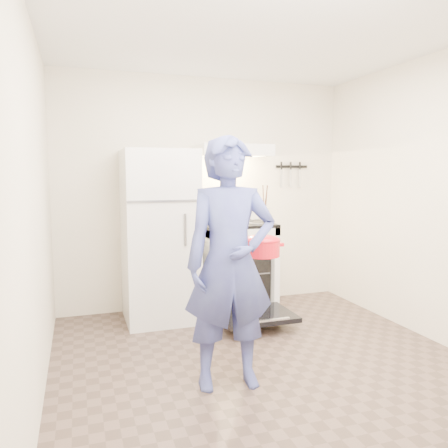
{
  "coord_description": "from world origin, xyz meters",
  "views": [
    {
      "loc": [
        -1.34,
        -2.84,
        1.47
      ],
      "look_at": [
        -0.05,
        1.0,
        1.0
      ],
      "focal_mm": 35.0,
      "sensor_mm": 36.0,
      "label": 1
    }
  ],
  "objects_px": {
    "refrigerator": "(159,236)",
    "person": "(230,263)",
    "tea_kettle": "(213,208)",
    "dutch_oven": "(262,248)",
    "stove_body": "(235,268)"
  },
  "relations": [
    {
      "from": "stove_body",
      "to": "dutch_oven",
      "type": "height_order",
      "value": "dutch_oven"
    },
    {
      "from": "tea_kettle",
      "to": "dutch_oven",
      "type": "bearing_deg",
      "value": -92.88
    },
    {
      "from": "stove_body",
      "to": "dutch_oven",
      "type": "bearing_deg",
      "value": -100.93
    },
    {
      "from": "refrigerator",
      "to": "tea_kettle",
      "type": "relative_size",
      "value": 5.72
    },
    {
      "from": "person",
      "to": "dutch_oven",
      "type": "relative_size",
      "value": 5.08
    },
    {
      "from": "refrigerator",
      "to": "person",
      "type": "xyz_separation_m",
      "value": [
        0.21,
        -1.54,
        0.01
      ]
    },
    {
      "from": "stove_body",
      "to": "tea_kettle",
      "type": "bearing_deg",
      "value": 128.59
    },
    {
      "from": "refrigerator",
      "to": "stove_body",
      "type": "height_order",
      "value": "refrigerator"
    },
    {
      "from": "tea_kettle",
      "to": "dutch_oven",
      "type": "xyz_separation_m",
      "value": [
        -0.08,
        -1.53,
        -0.19
      ]
    },
    {
      "from": "tea_kettle",
      "to": "dutch_oven",
      "type": "distance_m",
      "value": 1.54
    },
    {
      "from": "refrigerator",
      "to": "dutch_oven",
      "type": "relative_size",
      "value": 5.01
    },
    {
      "from": "tea_kettle",
      "to": "person",
      "type": "bearing_deg",
      "value": -103.45
    },
    {
      "from": "person",
      "to": "dutch_oven",
      "type": "distance_m",
      "value": 0.44
    },
    {
      "from": "stove_body",
      "to": "dutch_oven",
      "type": "xyz_separation_m",
      "value": [
        -0.25,
        -1.31,
        0.45
      ]
    },
    {
      "from": "refrigerator",
      "to": "person",
      "type": "distance_m",
      "value": 1.56
    }
  ]
}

